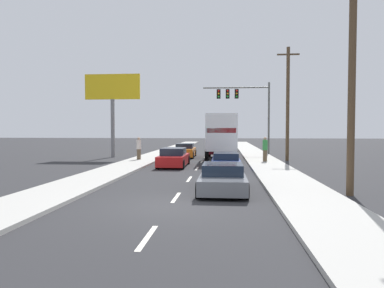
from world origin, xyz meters
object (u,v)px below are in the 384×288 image
car_red (174,158)px  box_truck (221,135)px  car_orange (185,151)px  roadside_billboard (112,96)px  utility_pole_near (352,63)px  pedestrian_near_corner (265,149)px  car_blue (226,162)px  traffic_signal_mast (239,100)px  car_gray (223,178)px  utility_pole_mid (288,102)px  pedestrian_mid_block (139,148)px

car_red → box_truck: box_truck is taller
car_orange → roadside_billboard: bearing=-175.5°
utility_pole_near → pedestrian_near_corner: utility_pole_near is taller
car_blue → traffic_signal_mast: bearing=84.5°
car_red → box_truck: 6.52m
car_blue → car_gray: 7.86m
car_red → roadside_billboard: bearing=131.5°
utility_pole_near → traffic_signal_mast: bearing=98.2°
car_red → utility_pole_near: (8.40, -10.19, 4.53)m
utility_pole_near → utility_pole_mid: 15.72m
car_blue → pedestrian_near_corner: size_ratio=2.36×
utility_pole_near → roadside_billboard: size_ratio=1.29×
pedestrian_near_corner → pedestrian_mid_block: 10.09m
car_gray → pedestrian_mid_block: bearing=117.2°
traffic_signal_mast → pedestrian_mid_block: traffic_signal_mast is taller
roadside_billboard → car_orange: bearing=4.5°
car_gray → utility_pole_mid: bearing=70.8°
box_truck → car_red: bearing=-121.0°
car_gray → pedestrian_mid_block: (-6.90, 13.44, 0.52)m
car_gray → box_truck: bearing=90.8°
car_red → utility_pole_mid: 11.13m
box_truck → traffic_signal_mast: 8.58m
car_gray → pedestrian_near_corner: 13.04m
car_red → utility_pole_mid: size_ratio=0.49×
box_truck → car_blue: 7.34m
car_blue → utility_pole_mid: size_ratio=0.47×
utility_pole_near → pedestrian_mid_block: utility_pole_near is taller
utility_pole_mid → pedestrian_mid_block: size_ratio=5.15×
car_blue → pedestrian_near_corner: pedestrian_near_corner is taller
car_red → car_blue: car_red is taller
car_gray → utility_pole_near: bearing=-7.2°
car_orange → traffic_signal_mast: bearing=42.6°
box_truck → roadside_billboard: bearing=167.2°
car_orange → car_gray: car_orange is taller
car_red → pedestrian_near_corner: 7.31m
car_gray → pedestrian_near_corner: bearing=76.0°
roadside_billboard → car_red: bearing=-48.5°
car_orange → pedestrian_near_corner: 8.54m
pedestrian_mid_block → car_gray: bearing=-62.8°
box_truck → pedestrian_near_corner: box_truck is taller
car_blue → car_orange: bearing=110.6°
box_truck → car_gray: 15.09m
traffic_signal_mast → pedestrian_mid_block: 13.33m
car_orange → pedestrian_mid_block: size_ratio=2.41×
roadside_billboard → pedestrian_mid_block: roadside_billboard is taller
car_red → car_blue: bearing=-25.4°
car_red → traffic_signal_mast: 14.88m
utility_pole_mid → roadside_billboard: utility_pole_mid is taller
car_gray → traffic_signal_mast: size_ratio=0.62×
car_red → pedestrian_mid_block: 5.20m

